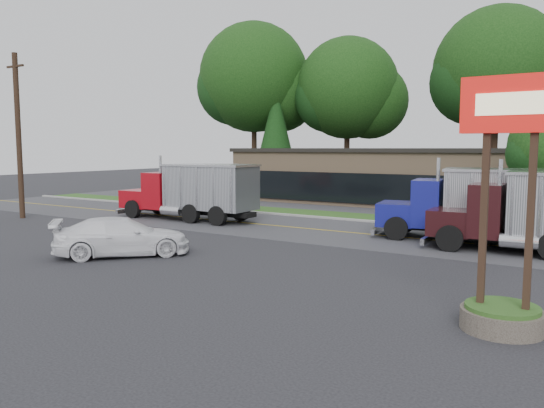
% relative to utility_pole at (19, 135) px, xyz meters
% --- Properties ---
extents(ground, '(140.00, 140.00, 0.00)m').
position_rel_utility_pole_xyz_m(ground, '(18.00, -3.50, -5.09)').
color(ground, '#35353B').
rests_on(ground, ground).
extents(road, '(60.00, 8.00, 0.02)m').
position_rel_utility_pole_xyz_m(road, '(18.00, 5.50, -5.09)').
color(road, '#4E4E52').
rests_on(road, ground).
extents(center_line, '(60.00, 0.12, 0.01)m').
position_rel_utility_pole_xyz_m(center_line, '(18.00, 5.50, -5.09)').
color(center_line, gold).
rests_on(center_line, ground).
extents(curb, '(60.00, 0.30, 0.12)m').
position_rel_utility_pole_xyz_m(curb, '(18.00, 9.70, -5.09)').
color(curb, '#9E9E99').
rests_on(curb, ground).
extents(grass_verge, '(60.00, 3.40, 0.03)m').
position_rel_utility_pole_xyz_m(grass_verge, '(18.00, 11.50, -5.09)').
color(grass_verge, '#23571E').
rests_on(grass_verge, ground).
extents(far_parking, '(60.00, 7.00, 0.02)m').
position_rel_utility_pole_xyz_m(far_parking, '(18.00, 16.50, -5.09)').
color(far_parking, '#4E4E52').
rests_on(far_parking, ground).
extents(strip_mall, '(32.00, 12.00, 4.00)m').
position_rel_utility_pole_xyz_m(strip_mall, '(20.00, 22.50, -3.09)').
color(strip_mall, tan).
rests_on(strip_mall, ground).
extents(utility_pole, '(1.60, 0.32, 10.00)m').
position_rel_utility_pole_xyz_m(utility_pole, '(0.00, 0.00, 0.00)').
color(utility_pole, '#382619').
rests_on(utility_pole, ground).
extents(bilo_sign, '(2.20, 1.90, 5.95)m').
position_rel_utility_pole_xyz_m(bilo_sign, '(28.50, -6.00, -3.07)').
color(bilo_sign, '#6B6054').
rests_on(bilo_sign, ground).
extents(tree_far_a, '(12.35, 11.62, 17.62)m').
position_rel_utility_pole_xyz_m(tree_far_a, '(-1.81, 28.65, 6.15)').
color(tree_far_a, '#382619').
rests_on(tree_far_a, ground).
extents(tree_far_b, '(10.77, 10.13, 15.36)m').
position_rel_utility_pole_xyz_m(tree_far_b, '(8.16, 30.63, 4.71)').
color(tree_far_b, '#382619').
rests_on(tree_far_b, ground).
extents(tree_far_c, '(11.52, 10.84, 16.43)m').
position_rel_utility_pole_xyz_m(tree_far_c, '(22.18, 30.64, 5.40)').
color(tree_far_c, '#382619').
rests_on(tree_far_c, ground).
extents(evergreen_left, '(4.70, 4.70, 10.68)m').
position_rel_utility_pole_xyz_m(evergreen_left, '(2.00, 26.50, 0.77)').
color(evergreen_left, '#382619').
rests_on(evergreen_left, ground).
extents(dump_truck_red, '(9.27, 2.87, 3.36)m').
position_rel_utility_pole_xyz_m(dump_truck_red, '(9.67, 4.87, -3.28)').
color(dump_truck_red, black).
rests_on(dump_truck_red, ground).
extents(dump_truck_blue, '(7.74, 3.72, 3.36)m').
position_rel_utility_pole_xyz_m(dump_truck_blue, '(25.18, 6.24, -3.29)').
color(dump_truck_blue, black).
rests_on(dump_truck_blue, ground).
extents(dump_truck_maroon, '(7.77, 3.02, 3.36)m').
position_rel_utility_pole_xyz_m(dump_truck_maroon, '(28.21, 4.43, -3.29)').
color(dump_truck_maroon, black).
rests_on(dump_truck_maroon, ground).
extents(rally_car, '(5.15, 5.38, 1.54)m').
position_rel_utility_pole_xyz_m(rally_car, '(14.09, -4.68, -4.32)').
color(rally_car, white).
rests_on(rally_car, ground).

